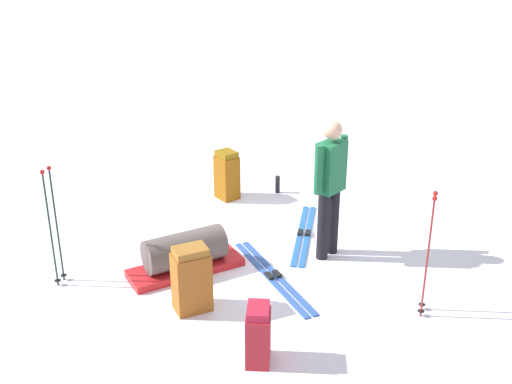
{
  "coord_description": "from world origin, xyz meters",
  "views": [
    {
      "loc": [
        5.92,
        4.02,
        3.8
      ],
      "look_at": [
        0.0,
        0.0,
        0.7
      ],
      "focal_mm": 44.86,
      "sensor_mm": 36.0,
      "label": 1
    }
  ],
  "objects_px": {
    "ski_pair_near": "(273,276)",
    "backpack_small_spare": "(192,280)",
    "skier_standing": "(330,182)",
    "ski_pair_far": "(304,234)",
    "backpack_bright": "(258,335)",
    "ski_poles_planted_far": "(429,249)",
    "ski_poles_planted_near": "(53,221)",
    "backpack_large_dark": "(227,175)",
    "gear_sled": "(185,254)",
    "thermos_bottle": "(278,184)"
  },
  "relations": [
    {
      "from": "ski_poles_planted_far",
      "to": "gear_sled",
      "type": "height_order",
      "value": "ski_poles_planted_far"
    },
    {
      "from": "skier_standing",
      "to": "gear_sled",
      "type": "height_order",
      "value": "skier_standing"
    },
    {
      "from": "skier_standing",
      "to": "ski_poles_planted_far",
      "type": "distance_m",
      "value": 1.52
    },
    {
      "from": "backpack_bright",
      "to": "thermos_bottle",
      "type": "height_order",
      "value": "backpack_bright"
    },
    {
      "from": "skier_standing",
      "to": "ski_pair_far",
      "type": "relative_size",
      "value": 1.05
    },
    {
      "from": "backpack_small_spare",
      "to": "gear_sled",
      "type": "distance_m",
      "value": 0.81
    },
    {
      "from": "ski_pair_near",
      "to": "thermos_bottle",
      "type": "distance_m",
      "value": 2.45
    },
    {
      "from": "backpack_bright",
      "to": "thermos_bottle",
      "type": "bearing_deg",
      "value": -150.17
    },
    {
      "from": "backpack_large_dark",
      "to": "ski_pair_near",
      "type": "bearing_deg",
      "value": 49.55
    },
    {
      "from": "backpack_small_spare",
      "to": "gear_sled",
      "type": "xyz_separation_m",
      "value": [
        -0.56,
        -0.57,
        -0.13
      ]
    },
    {
      "from": "backpack_small_spare",
      "to": "ski_poles_planted_far",
      "type": "relative_size",
      "value": 0.54
    },
    {
      "from": "ski_poles_planted_near",
      "to": "backpack_small_spare",
      "type": "bearing_deg",
      "value": 105.25
    },
    {
      "from": "ski_pair_far",
      "to": "ski_poles_planted_near",
      "type": "relative_size",
      "value": 1.17
    },
    {
      "from": "gear_sled",
      "to": "thermos_bottle",
      "type": "height_order",
      "value": "gear_sled"
    },
    {
      "from": "backpack_large_dark",
      "to": "thermos_bottle",
      "type": "bearing_deg",
      "value": 138.99
    },
    {
      "from": "skier_standing",
      "to": "backpack_bright",
      "type": "distance_m",
      "value": 2.29
    },
    {
      "from": "backpack_small_spare",
      "to": "ski_poles_planted_far",
      "type": "bearing_deg",
      "value": 122.5
    },
    {
      "from": "backpack_bright",
      "to": "ski_pair_near",
      "type": "bearing_deg",
      "value": -152.58
    },
    {
      "from": "backpack_large_dark",
      "to": "ski_poles_planted_near",
      "type": "xyz_separation_m",
      "value": [
        2.95,
        -0.14,
        0.41
      ]
    },
    {
      "from": "ski_pair_near",
      "to": "backpack_small_spare",
      "type": "height_order",
      "value": "backpack_small_spare"
    },
    {
      "from": "ski_pair_far",
      "to": "ski_poles_planted_near",
      "type": "xyz_separation_m",
      "value": [
        2.55,
        -1.68,
        0.75
      ]
    },
    {
      "from": "backpack_bright",
      "to": "backpack_small_spare",
      "type": "distance_m",
      "value": 1.09
    },
    {
      "from": "skier_standing",
      "to": "ski_poles_planted_near",
      "type": "xyz_separation_m",
      "value": [
        2.25,
        -2.17,
        -0.19
      ]
    },
    {
      "from": "gear_sled",
      "to": "skier_standing",
      "type": "bearing_deg",
      "value": 137.28
    },
    {
      "from": "ski_pair_far",
      "to": "ski_poles_planted_far",
      "type": "height_order",
      "value": "ski_poles_planted_far"
    },
    {
      "from": "ski_pair_near",
      "to": "backpack_small_spare",
      "type": "bearing_deg",
      "value": -19.33
    },
    {
      "from": "backpack_bright",
      "to": "thermos_bottle",
      "type": "relative_size",
      "value": 2.26
    },
    {
      "from": "backpack_large_dark",
      "to": "thermos_bottle",
      "type": "distance_m",
      "value": 0.8
    },
    {
      "from": "backpack_bright",
      "to": "gear_sled",
      "type": "distance_m",
      "value": 1.83
    },
    {
      "from": "ski_pair_far",
      "to": "backpack_large_dark",
      "type": "distance_m",
      "value": 1.62
    },
    {
      "from": "backpack_large_dark",
      "to": "ski_poles_planted_far",
      "type": "xyz_separation_m",
      "value": [
        1.24,
        3.43,
        0.4
      ]
    },
    {
      "from": "ski_pair_far",
      "to": "backpack_bright",
      "type": "relative_size",
      "value": 2.76
    },
    {
      "from": "skier_standing",
      "to": "gear_sled",
      "type": "distance_m",
      "value": 1.87
    },
    {
      "from": "ski_pair_near",
      "to": "backpack_large_dark",
      "type": "distance_m",
      "value": 2.36
    },
    {
      "from": "ski_poles_planted_near",
      "to": "ski_poles_planted_far",
      "type": "xyz_separation_m",
      "value": [
        -1.71,
        3.58,
        -0.02
      ]
    },
    {
      "from": "skier_standing",
      "to": "thermos_bottle",
      "type": "relative_size",
      "value": 6.54
    },
    {
      "from": "backpack_bright",
      "to": "ski_poles_planted_far",
      "type": "relative_size",
      "value": 0.43
    },
    {
      "from": "ski_pair_far",
      "to": "thermos_bottle",
      "type": "xyz_separation_m",
      "value": [
        -0.98,
        -1.03,
        0.12
      ]
    },
    {
      "from": "backpack_small_spare",
      "to": "thermos_bottle",
      "type": "relative_size",
      "value": 2.79
    },
    {
      "from": "skier_standing",
      "to": "ski_poles_planted_far",
      "type": "height_order",
      "value": "skier_standing"
    },
    {
      "from": "ski_pair_far",
      "to": "backpack_large_dark",
      "type": "height_order",
      "value": "backpack_large_dark"
    },
    {
      "from": "ski_pair_far",
      "to": "backpack_small_spare",
      "type": "xyz_separation_m",
      "value": [
        2.12,
        -0.11,
        0.34
      ]
    },
    {
      "from": "skier_standing",
      "to": "backpack_bright",
      "type": "relative_size",
      "value": 2.89
    },
    {
      "from": "ski_pair_far",
      "to": "backpack_bright",
      "type": "bearing_deg",
      "value": 20.92
    },
    {
      "from": "ski_pair_near",
      "to": "backpack_large_dark",
      "type": "bearing_deg",
      "value": -130.45
    },
    {
      "from": "skier_standing",
      "to": "backpack_large_dark",
      "type": "distance_m",
      "value": 2.23
    },
    {
      "from": "backpack_bright",
      "to": "ski_poles_planted_far",
      "type": "bearing_deg",
      "value": 148.85
    },
    {
      "from": "backpack_small_spare",
      "to": "ski_poles_planted_far",
      "type": "height_order",
      "value": "ski_poles_planted_far"
    },
    {
      "from": "ski_poles_planted_far",
      "to": "gear_sled",
      "type": "relative_size",
      "value": 0.97
    },
    {
      "from": "backpack_large_dark",
      "to": "ski_poles_planted_near",
      "type": "relative_size",
      "value": 0.52
    }
  ]
}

